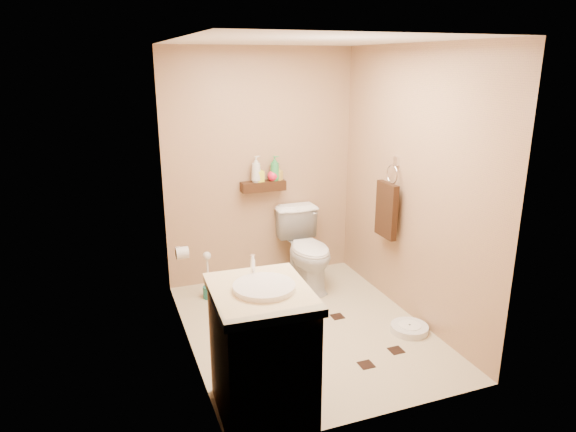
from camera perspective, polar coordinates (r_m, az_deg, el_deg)
name	(u,v)px	position (r m, az deg, el deg)	size (l,w,h in m)	color
ground	(306,328)	(4.63, 1.96, -12.31)	(2.50, 2.50, 0.00)	tan
wall_back	(261,167)	(5.32, -3.07, 5.41)	(2.00, 0.04, 2.40)	#A2785C
wall_front	(387,246)	(3.11, 11.00, -3.30)	(2.00, 0.04, 2.40)	#A2785C
wall_left	(184,208)	(3.91, -11.53, 0.87)	(0.04, 2.50, 2.40)	#A2785C
wall_right	(412,186)	(4.64, 13.62, 3.25)	(0.04, 2.50, 2.40)	#A2785C
ceiling	(309,40)	(4.04, 2.32, 18.91)	(2.00, 2.50, 0.02)	silver
wall_shelf	(263,186)	(5.28, -2.78, 3.34)	(0.46, 0.14, 0.10)	#371E0F
floor_accents	(312,332)	(4.57, 2.66, -12.71)	(1.23, 1.35, 0.01)	black
toilet	(307,249)	(5.28, 2.10, -3.74)	(0.44, 0.78, 0.79)	white
vanity	(262,352)	(3.41, -2.92, -14.82)	(0.64, 0.76, 1.04)	brown
bathroom_scale	(409,328)	(4.67, 13.34, -12.05)	(0.41, 0.41, 0.07)	silver
toilet_brush	(208,282)	(5.14, -8.87, -7.26)	(0.11, 0.11, 0.49)	#196459
towel_ring	(387,208)	(4.86, 10.94, 0.93)	(0.12, 0.30, 0.76)	silver
toilet_paper	(182,253)	(4.72, -11.69, -4.02)	(0.12, 0.11, 0.12)	silver
bottle_a	(256,169)	(5.22, -3.57, 5.23)	(0.10, 0.10, 0.27)	beige
bottle_b	(260,174)	(5.24, -3.18, 4.73)	(0.08, 0.08, 0.17)	yellow
bottle_c	(273,174)	(5.29, -1.70, 4.73)	(0.11, 0.11, 0.15)	red
bottle_d	(275,168)	(5.28, -1.49, 5.34)	(0.10, 0.10, 0.26)	green
bottle_e	(279,173)	(5.31, -1.03, 4.78)	(0.06, 0.07, 0.14)	gold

